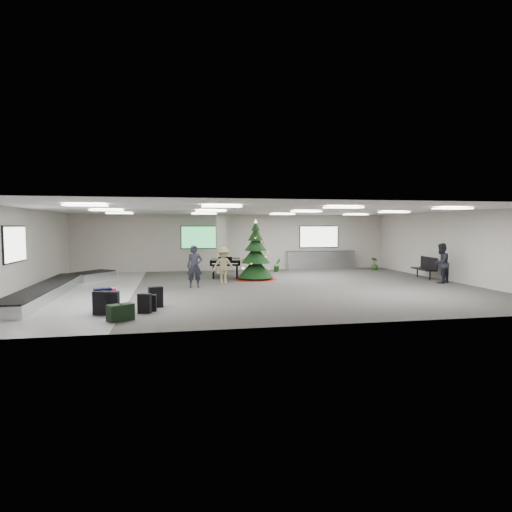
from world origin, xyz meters
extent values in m
plane|color=#34312F|center=(0.00, 0.00, 0.00)|extent=(18.00, 18.00, 0.00)
cube|color=#9F9A91|center=(0.00, 7.00, 1.60)|extent=(18.00, 0.02, 3.20)
cube|color=#9F9A91|center=(0.00, -7.00, 1.60)|extent=(18.00, 0.02, 3.20)
cube|color=#9F9A91|center=(-9.00, 0.00, 1.60)|extent=(0.02, 14.00, 3.20)
cube|color=#9F9A91|center=(9.00, 0.00, 1.60)|extent=(0.02, 14.00, 3.20)
cube|color=silver|center=(0.00, 0.00, 3.20)|extent=(18.00, 14.00, 0.02)
cube|color=gray|center=(-7.00, 0.00, 0.00)|extent=(4.00, 14.00, 0.01)
cube|color=#A09D92|center=(-1.00, 5.60, 1.60)|extent=(0.50, 0.50, 3.20)
cube|color=green|center=(-2.00, 6.95, 1.90)|extent=(2.20, 0.08, 1.30)
cube|color=white|center=(5.00, 6.95, 1.90)|extent=(2.40, 0.08, 1.30)
cube|color=white|center=(-8.95, -1.00, 1.90)|extent=(0.08, 2.10, 1.30)
cube|color=white|center=(-6.00, -4.00, 3.14)|extent=(1.20, 0.60, 0.04)
cube|color=white|center=(-6.00, 0.00, 3.14)|extent=(1.20, 0.60, 0.04)
cube|color=white|center=(-6.00, 4.00, 3.14)|extent=(1.20, 0.60, 0.04)
cube|color=white|center=(-2.00, -4.00, 3.14)|extent=(1.20, 0.60, 0.04)
cube|color=white|center=(-2.00, 0.00, 3.14)|extent=(1.20, 0.60, 0.04)
cube|color=white|center=(-2.00, 4.00, 3.14)|extent=(1.20, 0.60, 0.04)
cube|color=white|center=(2.00, -4.00, 3.14)|extent=(1.20, 0.60, 0.04)
cube|color=white|center=(2.00, 0.00, 3.14)|extent=(1.20, 0.60, 0.04)
cube|color=white|center=(2.00, 4.00, 3.14)|extent=(1.20, 0.60, 0.04)
cube|color=white|center=(6.00, -4.00, 3.14)|extent=(1.20, 0.60, 0.04)
cube|color=white|center=(6.00, 0.00, 3.14)|extent=(1.20, 0.60, 0.04)
cube|color=white|center=(6.00, 4.00, 3.14)|extent=(1.20, 0.60, 0.04)
cube|color=silver|center=(-8.00, -1.00, 0.19)|extent=(1.00, 8.00, 0.38)
cube|color=black|center=(-8.00, -1.00, 0.40)|extent=(0.95, 7.90, 0.05)
cube|color=silver|center=(-7.20, 3.60, 0.19)|extent=(1.97, 2.21, 0.38)
cube|color=black|center=(-7.20, 3.60, 0.40)|extent=(1.87, 2.10, 0.05)
cube|color=silver|center=(5.00, 6.65, 0.53)|extent=(4.00, 0.60, 1.05)
cube|color=#303033|center=(5.00, 6.65, 1.06)|extent=(4.05, 0.65, 0.04)
cube|color=black|center=(-5.25, -4.70, 0.34)|extent=(0.47, 0.31, 0.68)
cube|color=black|center=(-5.25, -4.70, 0.69)|extent=(0.05, 0.15, 0.02)
cube|color=black|center=(-4.34, -4.62, 0.29)|extent=(0.41, 0.28, 0.57)
cube|color=black|center=(-4.34, -4.62, 0.58)|extent=(0.06, 0.12, 0.02)
cube|color=#FA208D|center=(-5.43, -3.91, 0.33)|extent=(0.46, 0.32, 0.67)
cube|color=black|center=(-5.43, -3.91, 0.67)|extent=(0.06, 0.15, 0.02)
cube|color=black|center=(-4.05, -3.74, 0.32)|extent=(0.47, 0.33, 0.65)
cube|color=black|center=(-4.05, -3.74, 0.66)|extent=(0.07, 0.15, 0.02)
cube|color=black|center=(-5.53, -4.36, 0.37)|extent=(0.54, 0.42, 0.73)
cube|color=black|center=(-5.53, -4.36, 0.74)|extent=(0.09, 0.17, 0.02)
cube|color=black|center=(-5.51, -4.64, 0.34)|extent=(0.52, 0.40, 0.68)
cube|color=black|center=(-5.51, -4.64, 0.69)|extent=(0.09, 0.15, 0.02)
cube|color=black|center=(-4.90, -5.52, 0.22)|extent=(0.75, 0.64, 0.45)
cube|color=black|center=(-4.90, -5.52, 0.46)|extent=(0.14, 0.19, 0.02)
cube|color=black|center=(-4.18, -4.34, 0.25)|extent=(0.35, 0.20, 0.49)
cube|color=black|center=(-4.18, -4.34, 0.50)|extent=(0.03, 0.11, 0.02)
cone|color=maroon|center=(0.32, 2.51, 0.06)|extent=(2.01, 2.01, 0.13)
cylinder|color=#3F2819|center=(0.32, 2.51, 0.26)|extent=(0.13, 0.13, 0.53)
cone|color=black|center=(0.32, 2.51, 0.58)|extent=(1.69, 1.69, 0.95)
cone|color=black|center=(0.32, 2.51, 1.22)|extent=(1.38, 1.38, 0.85)
cone|color=black|center=(0.32, 2.51, 1.75)|extent=(1.06, 1.06, 0.74)
cone|color=black|center=(0.32, 2.51, 2.17)|extent=(0.74, 0.74, 0.63)
cone|color=black|center=(0.32, 2.51, 2.54)|extent=(0.42, 0.42, 0.48)
cone|color=#FFE566|center=(0.32, 2.51, 2.77)|extent=(0.17, 0.17, 0.19)
cube|color=black|center=(-0.98, 3.69, 0.77)|extent=(1.68, 1.84, 0.26)
cube|color=black|center=(-1.11, 2.80, 0.70)|extent=(1.39, 0.47, 0.09)
cube|color=white|center=(-1.11, 2.78, 0.75)|extent=(1.23, 0.30, 0.02)
cube|color=black|center=(-1.07, 3.04, 0.96)|extent=(0.66, 0.12, 0.21)
cylinder|color=black|center=(-1.63, 3.12, 0.32)|extent=(0.09, 0.09, 0.64)
cylinder|color=black|center=(-0.51, 2.96, 0.32)|extent=(0.09, 0.09, 0.64)
cylinder|color=black|center=(-0.89, 4.34, 0.32)|extent=(0.09, 0.09, 0.64)
cube|color=black|center=(8.34, 1.31, 0.46)|extent=(0.75, 1.71, 0.07)
cylinder|color=black|center=(8.34, 0.65, 0.22)|extent=(0.07, 0.07, 0.44)
cylinder|color=black|center=(8.34, 1.97, 0.22)|extent=(0.07, 0.07, 0.44)
cube|color=black|center=(8.59, 1.31, 0.77)|extent=(0.26, 1.65, 0.55)
imported|color=black|center=(-2.65, 0.36, 0.87)|extent=(0.64, 0.42, 1.74)
imported|color=#8E8358|center=(-1.33, 1.39, 0.80)|extent=(1.09, 0.69, 1.61)
imported|color=black|center=(8.16, -0.30, 0.89)|extent=(1.08, 1.02, 1.77)
imported|color=#1E4616|center=(2.11, 5.57, 0.39)|extent=(0.52, 0.47, 0.77)
imported|color=#1E4616|center=(7.91, 5.58, 0.36)|extent=(0.54, 0.54, 0.72)
camera|label=1|loc=(-3.47, -17.29, 2.53)|focal=30.00mm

